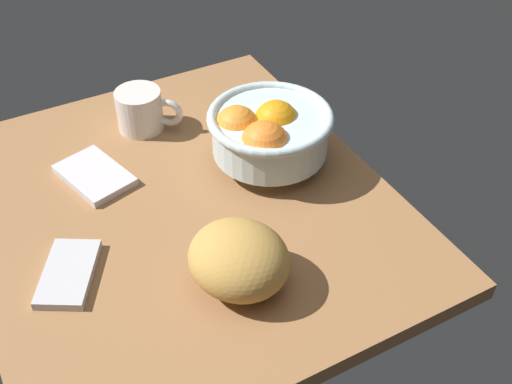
# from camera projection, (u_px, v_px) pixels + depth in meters

# --- Properties ---
(ground_plane) EXTENTS (0.76, 0.66, 0.03)m
(ground_plane) POSITION_uv_depth(u_px,v_px,m) (182.00, 209.00, 1.06)
(ground_plane) COLOR #94653D
(fruit_bowl) EXTENTS (0.21, 0.21, 0.12)m
(fruit_bowl) POSITION_uv_depth(u_px,v_px,m) (267.00, 132.00, 1.08)
(fruit_bowl) COLOR silver
(fruit_bowl) RESTS_ON ground
(bread_loaf) EXTENTS (0.19, 0.18, 0.09)m
(bread_loaf) POSITION_uv_depth(u_px,v_px,m) (239.00, 259.00, 0.89)
(bread_loaf) COLOR #BB8C42
(bread_loaf) RESTS_ON ground
(napkin_folded) EXTENTS (0.14, 0.12, 0.01)m
(napkin_folded) POSITION_uv_depth(u_px,v_px,m) (68.00, 273.00, 0.92)
(napkin_folded) COLOR silver
(napkin_folded) RESTS_ON ground
(napkin_spare) EXTENTS (0.15, 0.12, 0.01)m
(napkin_spare) POSITION_uv_depth(u_px,v_px,m) (95.00, 175.00, 1.09)
(napkin_spare) COLOR silver
(napkin_spare) RESTS_ON ground
(mug) EXTENTS (0.10, 0.11, 0.08)m
(mug) POSITION_uv_depth(u_px,v_px,m) (141.00, 110.00, 1.18)
(mug) COLOR silver
(mug) RESTS_ON ground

